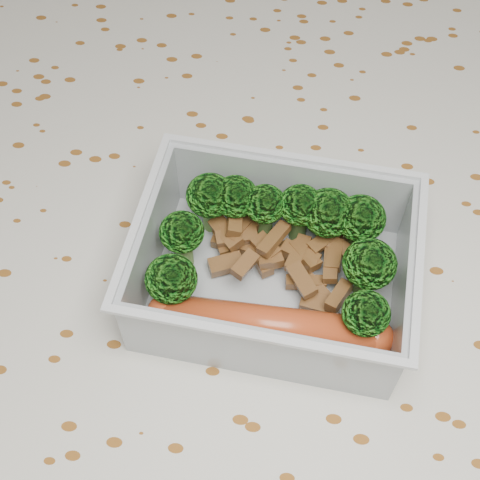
{
  "coord_description": "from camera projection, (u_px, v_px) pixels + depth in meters",
  "views": [
    {
      "loc": [
        0.03,
        -0.26,
        1.15
      ],
      "look_at": [
        0.0,
        -0.01,
        0.78
      ],
      "focal_mm": 50.0,
      "sensor_mm": 36.0,
      "label": 1
    }
  ],
  "objects": [
    {
      "name": "sausage",
      "position": [
        269.0,
        325.0,
        0.42
      ],
      "size": [
        0.16,
        0.03,
        0.03
      ],
      "color": "#B7421C",
      "rests_on": "lunch_container"
    },
    {
      "name": "broccoli_florets",
      "position": [
        282.0,
        233.0,
        0.44
      ],
      "size": [
        0.16,
        0.11,
        0.05
      ],
      "color": "#608C3F",
      "rests_on": "lunch_container"
    },
    {
      "name": "tablecloth",
      "position": [
        239.0,
        279.0,
        0.51
      ],
      "size": [
        1.46,
        0.96,
        0.19
      ],
      "color": "silver",
      "rests_on": "dining_table"
    },
    {
      "name": "meat_pile",
      "position": [
        278.0,
        254.0,
        0.45
      ],
      "size": [
        0.11,
        0.08,
        0.03
      ],
      "color": "brown",
      "rests_on": "lunch_container"
    },
    {
      "name": "lunch_container",
      "position": [
        273.0,
        272.0,
        0.44
      ],
      "size": [
        0.19,
        0.16,
        0.06
      ],
      "color": "silver",
      "rests_on": "tablecloth"
    },
    {
      "name": "dining_table",
      "position": [
        239.0,
        310.0,
        0.55
      ],
      "size": [
        1.4,
        0.9,
        0.75
      ],
      "color": "brown",
      "rests_on": "ground"
    }
  ]
}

